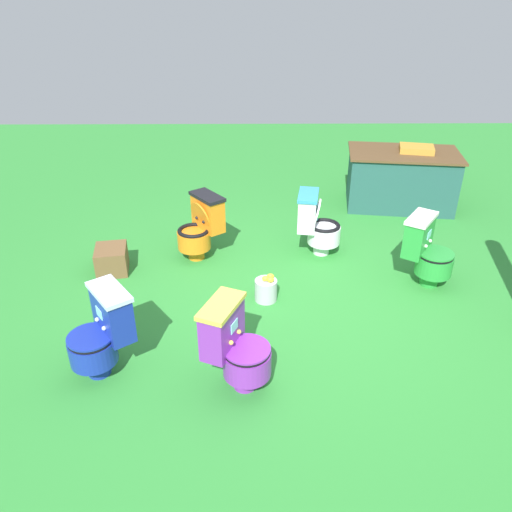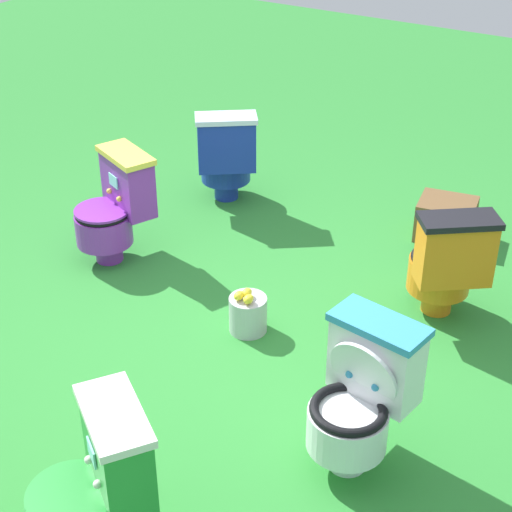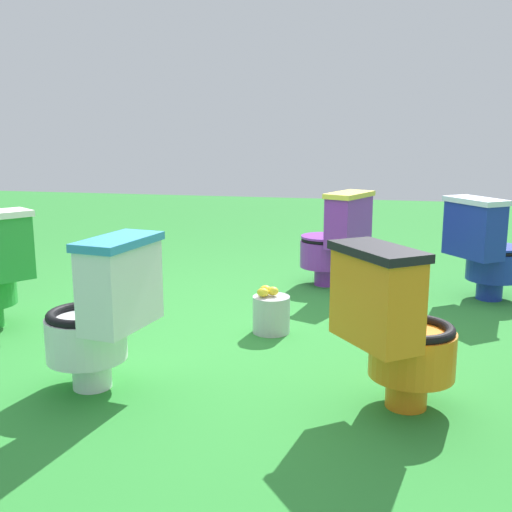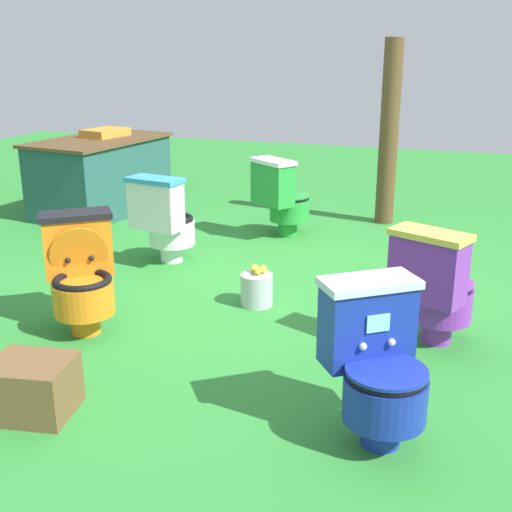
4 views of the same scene
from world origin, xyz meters
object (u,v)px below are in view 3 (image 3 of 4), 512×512
Objects in this scene: toilet_blue at (485,249)px; toilet_orange at (396,327)px; toilet_purple at (335,238)px; lemon_bucket at (271,313)px; toilet_white at (102,312)px.

toilet_orange is at bearing -53.88° from toilet_blue.
toilet_purple reaches higher than lemon_bucket.
toilet_white is 2.75m from toilet_blue.
toilet_white and toilet_blue have the same top height.
toilet_orange is 1.18m from lemon_bucket.
toilet_purple is (-0.86, -2.15, -0.00)m from toilet_white.
toilet_white is at bearing 58.58° from lemon_bucket.
toilet_white is 1.00× the size of toilet_purple.
toilet_white and toilet_orange have the same top height.
toilet_purple is 2.13m from toilet_orange.
toilet_purple is at bearing -102.54° from lemon_bucket.
toilet_orange is (0.61, 1.91, 0.00)m from toilet_blue.
toilet_blue is 1.67m from lemon_bucket.
lemon_bucket is at bearing -22.12° from toilet_white.
toilet_white is 2.63× the size of lemon_bucket.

